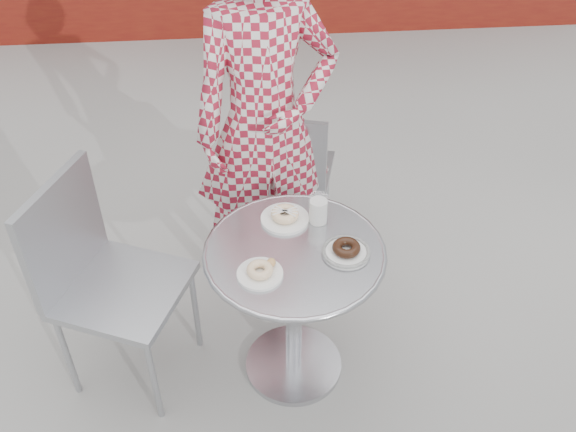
{
  "coord_description": "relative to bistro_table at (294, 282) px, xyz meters",
  "views": [
    {
      "loc": [
        -0.14,
        -1.8,
        2.41
      ],
      "look_at": [
        0.03,
        0.13,
        0.79
      ],
      "focal_mm": 40.0,
      "sensor_mm": 36.0,
      "label": 1
    }
  ],
  "objects": [
    {
      "name": "plate_checker",
      "position": [
        0.19,
        -0.03,
        0.19
      ],
      "size": [
        0.19,
        0.19,
        0.05
      ],
      "rotation": [
        0.0,
        0.0,
        0.19
      ],
      "color": "white",
      "rests_on": "bistro_table"
    },
    {
      "name": "bistro_table",
      "position": [
        0.0,
        0.0,
        0.0
      ],
      "size": [
        0.72,
        0.72,
        0.73
      ],
      "rotation": [
        0.0,
        0.0,
        0.19
      ],
      "color": "silver",
      "rests_on": "ground"
    },
    {
      "name": "plate_near",
      "position": [
        -0.14,
        -0.12,
        0.19
      ],
      "size": [
        0.17,
        0.17,
        0.05
      ],
      "rotation": [
        0.0,
        0.0,
        0.3
      ],
      "color": "white",
      "rests_on": "bistro_table"
    },
    {
      "name": "chair_left",
      "position": [
        -0.71,
        0.07,
        -0.24
      ],
      "size": [
        0.62,
        0.62,
        0.99
      ],
      "rotation": [
        0.0,
        0.0,
        1.17
      ],
      "color": "#A3A5AA",
      "rests_on": "ground"
    },
    {
      "name": "plate_far",
      "position": [
        -0.02,
        0.18,
        0.2
      ],
      "size": [
        0.2,
        0.2,
        0.05
      ],
      "rotation": [
        0.0,
        0.0,
        -0.2
      ],
      "color": "white",
      "rests_on": "bistro_table"
    },
    {
      "name": "chair_far",
      "position": [
        0.05,
        0.87,
        -0.27
      ],
      "size": [
        0.52,
        0.52,
        0.89
      ],
      "rotation": [
        0.0,
        0.0,
        2.88
      ],
      "color": "#A3A5AA",
      "rests_on": "ground"
    },
    {
      "name": "seated_person",
      "position": [
        -0.07,
        0.64,
        0.36
      ],
      "size": [
        0.74,
        0.56,
        1.81
      ],
      "primitive_type": "imported",
      "rotation": [
        0.0,
        0.0,
        0.21
      ],
      "color": "maroon",
      "rests_on": "ground"
    },
    {
      "name": "ground",
      "position": [
        -0.05,
        -0.01,
        -0.55
      ],
      "size": [
        60.0,
        60.0,
        0.0
      ],
      "primitive_type": "plane",
      "color": "#A4A29C",
      "rests_on": "ground"
    },
    {
      "name": "milk_cup",
      "position": [
        0.11,
        0.17,
        0.24
      ],
      "size": [
        0.08,
        0.08,
        0.13
      ],
      "rotation": [
        0.0,
        0.0,
        0.07
      ],
      "color": "white",
      "rests_on": "bistro_table"
    }
  ]
}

